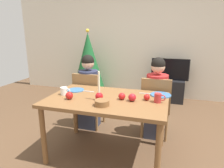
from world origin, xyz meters
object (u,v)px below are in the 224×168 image
(plate_left, at_px, (76,90))
(mug_left, at_px, (64,91))
(candle_centerpiece, at_px, (99,94))
(mug_right, at_px, (158,98))
(tv_stand, at_px, (168,90))
(apple_near_candle, at_px, (122,96))
(apple_by_right_mug, at_px, (132,97))
(christmas_tree, at_px, (88,62))
(tv, at_px, (170,69))
(plate_right, at_px, (161,95))
(chair_left, at_px, (88,97))
(apple_by_left_plate, at_px, (69,96))
(apple_far_edge, at_px, (147,97))
(chair_right, at_px, (156,104))
(bowl_walnuts, at_px, (102,103))
(dining_table, at_px, (107,105))
(person_left_child, at_px, (89,93))
(person_right_child, at_px, (156,99))

(plate_left, relative_size, mug_left, 1.70)
(candle_centerpiece, relative_size, mug_right, 2.70)
(plate_left, bearing_deg, tv_stand, 61.21)
(mug_right, relative_size, apple_near_candle, 1.55)
(apple_by_right_mug, bearing_deg, christmas_tree, 124.17)
(candle_centerpiece, bearing_deg, tv, 72.89)
(candle_centerpiece, relative_size, plate_right, 1.34)
(tv_stand, bearing_deg, tv, 90.00)
(chair_left, height_order, mug_right, chair_left)
(apple_by_left_plate, height_order, apple_far_edge, apple_by_left_plate)
(chair_right, relative_size, apple_far_edge, 12.47)
(bowl_walnuts, bearing_deg, apple_near_candle, 58.10)
(apple_far_edge, bearing_deg, tv_stand, 84.51)
(tv, bearing_deg, apple_by_right_mug, -99.04)
(tv_stand, relative_size, plate_left, 2.92)
(dining_table, relative_size, mug_right, 11.25)
(tv, relative_size, plate_left, 3.60)
(chair_right, bearing_deg, chair_left, 180.00)
(christmas_tree, distance_m, apple_far_edge, 2.63)
(christmas_tree, bearing_deg, dining_table, -61.52)
(christmas_tree, bearing_deg, mug_left, -74.25)
(chair_left, distance_m, apple_near_candle, 0.96)
(mug_left, bearing_deg, chair_right, 30.91)
(tv_stand, relative_size, apple_by_right_mug, 7.19)
(person_left_child, bearing_deg, plate_right, -17.55)
(chair_left, distance_m, mug_right, 1.28)
(plate_right, height_order, apple_near_candle, apple_near_candle)
(chair_right, relative_size, plate_right, 3.58)
(chair_right, distance_m, tv, 1.71)
(person_left_child, bearing_deg, christmas_tree, 113.31)
(chair_left, bearing_deg, apple_far_edge, -29.50)
(mug_right, bearing_deg, dining_table, -177.81)
(candle_centerpiece, xyz_separation_m, bowl_walnuts, (0.09, -0.15, -0.04))
(apple_by_left_plate, bearing_deg, christmas_tree, 108.10)
(person_right_child, xyz_separation_m, mug_right, (0.06, -0.62, 0.23))
(chair_left, distance_m, bowl_walnuts, 1.04)
(apple_by_right_mug, xyz_separation_m, apple_far_edge, (0.15, 0.08, -0.01))
(dining_table, relative_size, person_right_child, 1.19)
(chair_right, distance_m, bowl_walnuts, 1.03)
(tv, bearing_deg, apple_far_edge, -95.49)
(candle_centerpiece, height_order, apple_near_candle, candle_centerpiece)
(person_left_child, height_order, apple_far_edge, person_left_child)
(mug_left, bearing_deg, candle_centerpiece, -7.06)
(chair_right, xyz_separation_m, plate_left, (-1.02, -0.43, 0.24))
(person_left_child, relative_size, candle_centerpiece, 3.49)
(person_left_child, xyz_separation_m, person_right_child, (1.04, 0.00, 0.00))
(apple_near_candle, bearing_deg, tv, 77.87)
(candle_centerpiece, height_order, apple_by_right_mug, candle_centerpiece)
(mug_right, bearing_deg, chair_left, 151.98)
(chair_right, height_order, candle_centerpiece, candle_centerpiece)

